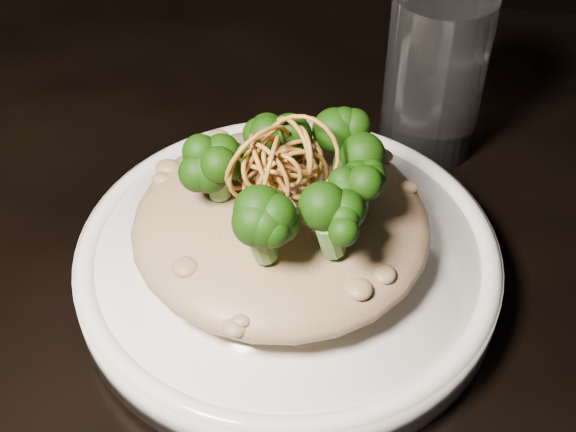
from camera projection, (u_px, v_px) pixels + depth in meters
name	position (u px, v px, depth m)	size (l,w,h in m)	color
table	(408.00, 412.00, 0.54)	(1.10, 0.80, 0.75)	black
plate	(288.00, 264.00, 0.50)	(0.26, 0.26, 0.03)	white
risotto	(281.00, 223.00, 0.48)	(0.18, 0.18, 0.04)	brown
broccoli	(290.00, 177.00, 0.44)	(0.13, 0.13, 0.05)	black
cheese	(284.00, 186.00, 0.46)	(0.05, 0.05, 0.01)	white
shallots	(279.00, 158.00, 0.44)	(0.06, 0.06, 0.04)	#8F5F1E
drinking_glass	(435.00, 74.00, 0.57)	(0.07, 0.07, 0.12)	silver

